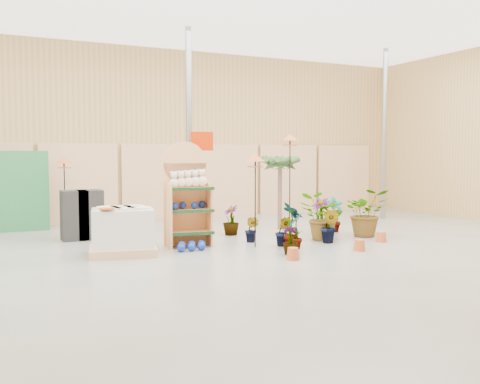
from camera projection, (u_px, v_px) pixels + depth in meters
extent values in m
cube|color=slate|center=(263.00, 262.00, 8.81)|extent=(15.00, 12.00, 0.10)
cube|color=tan|center=(156.00, 134.00, 14.10)|extent=(15.00, 0.10, 4.50)
cylinder|color=gray|center=(384.00, 134.00, 14.17)|extent=(0.14, 0.14, 4.50)
cylinder|color=gray|center=(189.00, 130.00, 11.80)|extent=(0.14, 0.14, 4.50)
cube|color=tan|center=(79.00, 184.00, 13.21)|extent=(1.90, 0.06, 2.00)
cube|color=tan|center=(158.00, 182.00, 14.07)|extent=(1.90, 0.06, 2.00)
cube|color=tan|center=(227.00, 180.00, 14.93)|extent=(1.90, 0.06, 2.00)
cube|color=tan|center=(289.00, 179.00, 15.79)|extent=(1.90, 0.06, 2.00)
cube|color=tan|center=(344.00, 178.00, 16.65)|extent=(1.90, 0.06, 2.00)
cube|color=tan|center=(185.00, 204.00, 10.13)|extent=(0.82, 0.18, 1.55)
cylinder|color=tan|center=(185.00, 163.00, 10.07)|extent=(0.82, 0.18, 0.82)
cube|color=tan|center=(189.00, 232.00, 9.95)|extent=(0.84, 0.56, 0.04)
cube|color=#0F3819|center=(194.00, 234.00, 9.74)|extent=(0.78, 0.13, 0.05)
cube|color=tan|center=(189.00, 210.00, 9.92)|extent=(0.84, 0.56, 0.04)
cube|color=#0F3819|center=(194.00, 211.00, 9.71)|extent=(0.78, 0.13, 0.05)
cube|color=tan|center=(189.00, 188.00, 9.89)|extent=(0.84, 0.56, 0.04)
cube|color=#0F3819|center=(193.00, 189.00, 9.69)|extent=(0.78, 0.13, 0.05)
cube|color=tan|center=(169.00, 216.00, 9.76)|extent=(0.10, 0.46, 1.19)
cube|color=tan|center=(209.00, 214.00, 10.09)|extent=(0.10, 0.46, 1.19)
sphere|color=beige|center=(174.00, 183.00, 9.82)|extent=(0.16, 0.16, 0.16)
sphere|color=beige|center=(174.00, 175.00, 9.81)|extent=(0.13, 0.13, 0.13)
sphere|color=beige|center=(181.00, 182.00, 9.87)|extent=(0.17, 0.17, 0.17)
sphere|color=beige|center=(181.00, 175.00, 9.86)|extent=(0.13, 0.13, 0.13)
sphere|color=beige|center=(188.00, 182.00, 9.93)|extent=(0.18, 0.18, 0.18)
sphere|color=beige|center=(188.00, 174.00, 9.92)|extent=(0.13, 0.13, 0.13)
sphere|color=beige|center=(195.00, 182.00, 9.99)|extent=(0.19, 0.19, 0.19)
sphere|color=beige|center=(195.00, 173.00, 9.98)|extent=(0.13, 0.13, 0.13)
sphere|color=beige|center=(202.00, 181.00, 10.05)|extent=(0.20, 0.20, 0.20)
sphere|color=beige|center=(202.00, 173.00, 10.04)|extent=(0.13, 0.13, 0.13)
sphere|color=navy|center=(175.00, 206.00, 9.77)|extent=(0.14, 0.14, 0.14)
sphere|color=navy|center=(183.00, 205.00, 9.95)|extent=(0.14, 0.14, 0.14)
sphere|color=navy|center=(195.00, 205.00, 9.94)|extent=(0.14, 0.14, 0.14)
sphere|color=navy|center=(202.00, 204.00, 10.12)|extent=(0.14, 0.14, 0.14)
sphere|color=navy|center=(181.00, 248.00, 9.39)|extent=(0.15, 0.15, 0.15)
sphere|color=navy|center=(182.00, 245.00, 9.65)|extent=(0.15, 0.15, 0.15)
sphere|color=navy|center=(191.00, 247.00, 9.48)|extent=(0.15, 0.15, 0.15)
sphere|color=navy|center=(192.00, 245.00, 9.73)|extent=(0.15, 0.15, 0.15)
sphere|color=navy|center=(201.00, 246.00, 9.56)|extent=(0.15, 0.15, 0.15)
sphere|color=navy|center=(202.00, 244.00, 9.82)|extent=(0.15, 0.15, 0.15)
cube|color=tan|center=(123.00, 250.00, 9.18)|extent=(1.27, 1.13, 0.14)
cube|color=silver|center=(123.00, 228.00, 9.15)|extent=(1.16, 1.02, 0.65)
cylinder|color=beige|center=(111.00, 209.00, 8.90)|extent=(0.37, 0.37, 0.04)
cylinder|color=beige|center=(124.00, 209.00, 9.00)|extent=(0.37, 0.37, 0.04)
cylinder|color=beige|center=(138.00, 208.00, 9.10)|extent=(0.37, 0.37, 0.04)
cylinder|color=beige|center=(107.00, 208.00, 9.15)|extent=(0.37, 0.37, 0.04)
cylinder|color=beige|center=(121.00, 207.00, 9.25)|extent=(0.37, 0.37, 0.04)
cylinder|color=beige|center=(134.00, 207.00, 9.35)|extent=(0.37, 0.37, 0.04)
cube|color=black|center=(90.00, 227.00, 10.86)|extent=(0.50, 0.50, 0.50)
cube|color=black|center=(89.00, 202.00, 10.83)|extent=(0.50, 0.50, 0.50)
cube|color=black|center=(75.00, 228.00, 10.73)|extent=(0.50, 0.50, 0.50)
cube|color=black|center=(74.00, 203.00, 10.70)|extent=(0.50, 0.50, 0.50)
cube|color=#28743E|center=(1.00, 192.00, 11.80)|extent=(2.00, 0.30, 1.80)
cylinder|color=gray|center=(202.00, 183.00, 11.48)|extent=(0.05, 0.05, 2.20)
cube|color=#B62000|center=(202.00, 141.00, 11.38)|extent=(0.50, 0.03, 0.40)
cylinder|color=black|center=(255.00, 207.00, 9.86)|extent=(0.02, 0.02, 1.49)
cylinder|color=#C45428|center=(255.00, 167.00, 9.81)|extent=(0.30, 0.30, 0.02)
cone|color=#C45428|center=(255.00, 157.00, 9.79)|extent=(0.34, 0.34, 0.14)
cylinder|color=black|center=(290.00, 190.00, 11.38)|extent=(0.02, 0.02, 1.91)
cylinder|color=#C45428|center=(290.00, 145.00, 11.32)|extent=(0.30, 0.30, 0.02)
cone|color=#C45428|center=(290.00, 137.00, 11.30)|extent=(0.34, 0.34, 0.14)
cylinder|color=black|center=(65.00, 200.00, 11.72)|extent=(0.02, 0.02, 1.43)
cylinder|color=#C45428|center=(64.00, 168.00, 11.67)|extent=(0.30, 0.30, 0.02)
cone|color=#C45428|center=(64.00, 160.00, 11.65)|extent=(0.34, 0.34, 0.14)
cylinder|color=brown|center=(280.00, 198.00, 12.26)|extent=(0.10, 0.10, 1.44)
imported|color=#315425|center=(292.00, 225.00, 9.79)|extent=(0.32, 0.46, 0.85)
imported|color=#315425|center=(283.00, 231.00, 10.01)|extent=(0.40, 0.39, 0.57)
imported|color=#315425|center=(321.00, 217.00, 10.68)|extent=(1.06, 1.01, 0.93)
imported|color=#315425|center=(320.00, 216.00, 11.49)|extent=(0.54, 0.54, 0.78)
imported|color=#315425|center=(335.00, 214.00, 11.82)|extent=(0.44, 0.32, 0.80)
imported|color=#315425|center=(252.00, 229.00, 10.44)|extent=(0.35, 0.36, 0.52)
imported|color=#315425|center=(291.00, 240.00, 9.14)|extent=(0.39, 0.39, 0.50)
imported|color=#315425|center=(296.00, 230.00, 9.70)|extent=(0.39, 0.43, 0.69)
imported|color=#315425|center=(330.00, 226.00, 10.32)|extent=(0.43, 0.46, 0.67)
imported|color=#315425|center=(366.00, 212.00, 11.19)|extent=(1.15, 1.10, 1.01)
imported|color=#315425|center=(231.00, 220.00, 11.38)|extent=(0.41, 0.41, 0.64)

